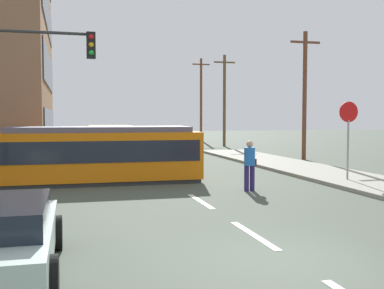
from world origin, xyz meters
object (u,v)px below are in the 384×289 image
(utility_pole_far, at_px, (224,99))
(traffic_light_mast, at_px, (35,76))
(utility_pole_mid, at_px, (305,93))
(stop_sign, at_px, (348,124))
(streetcar_tram, at_px, (100,153))
(pedestrian_crossing, at_px, (250,163))
(utility_pole_distant, at_px, (201,98))
(parked_sedan_mid, at_px, (31,158))
(city_bus, at_px, (112,140))

(utility_pole_far, bearing_deg, traffic_light_mast, -122.53)
(traffic_light_mast, height_order, utility_pole_mid, utility_pole_mid)
(stop_sign, bearing_deg, streetcar_tram, 163.68)
(traffic_light_mast, bearing_deg, utility_pole_mid, 31.66)
(pedestrian_crossing, xyz_separation_m, utility_pole_distant, (7.48, 31.67, 3.43))
(pedestrian_crossing, bearing_deg, stop_sign, 10.75)
(parked_sedan_mid, height_order, traffic_light_mast, traffic_light_mast)
(utility_pole_distant, bearing_deg, pedestrian_crossing, -103.29)
(traffic_light_mast, xyz_separation_m, utility_pole_mid, (14.07, 8.68, 0.10))
(parked_sedan_mid, relative_size, utility_pole_mid, 0.56)
(traffic_light_mast, height_order, utility_pole_far, utility_pole_far)
(utility_pole_far, bearing_deg, streetcar_tram, -121.10)
(utility_pole_distant, bearing_deg, parked_sedan_mid, -121.49)
(streetcar_tram, distance_m, pedestrian_crossing, 5.76)
(stop_sign, bearing_deg, pedestrian_crossing, -169.25)
(streetcar_tram, relative_size, traffic_light_mast, 1.40)
(streetcar_tram, height_order, utility_pole_mid, utility_pole_mid)
(parked_sedan_mid, xyz_separation_m, utility_pole_mid, (14.71, 2.42, 3.19))
(pedestrian_crossing, distance_m, utility_pole_distant, 32.72)
(pedestrian_crossing, relative_size, parked_sedan_mid, 0.41)
(streetcar_tram, distance_m, utility_pole_far, 22.36)
(city_bus, bearing_deg, stop_sign, -58.70)
(pedestrian_crossing, bearing_deg, traffic_light_mast, 170.70)
(utility_pole_distant, bearing_deg, traffic_light_mast, -114.99)
(streetcar_tram, distance_m, parked_sedan_mid, 4.85)
(utility_pole_far, xyz_separation_m, utility_pole_distant, (0.67, 9.28, 0.43))
(utility_pole_mid, bearing_deg, city_bus, 162.27)
(utility_pole_far, bearing_deg, pedestrian_crossing, -106.92)
(streetcar_tram, xyz_separation_m, utility_pole_distant, (12.12, 28.27, 3.29))
(parked_sedan_mid, height_order, utility_pole_distant, utility_pole_distant)
(stop_sign, bearing_deg, parked_sedan_mid, 150.59)
(streetcar_tram, height_order, utility_pole_distant, utility_pole_distant)
(utility_pole_distant, bearing_deg, utility_pole_mid, -90.46)
(city_bus, relative_size, parked_sedan_mid, 1.36)
(parked_sedan_mid, relative_size, stop_sign, 1.42)
(stop_sign, xyz_separation_m, utility_pole_distant, (3.25, 30.86, 2.18))
(parked_sedan_mid, xyz_separation_m, stop_sign, (11.63, -6.56, 1.57))
(traffic_light_mast, bearing_deg, stop_sign, -1.59)
(utility_pole_mid, relative_size, utility_pole_distant, 0.87)
(parked_sedan_mid, relative_size, utility_pole_far, 0.54)
(stop_sign, distance_m, utility_pole_distant, 31.11)
(parked_sedan_mid, distance_m, traffic_light_mast, 7.01)
(city_bus, distance_m, stop_sign, 14.52)
(parked_sedan_mid, bearing_deg, stop_sign, -29.41)
(streetcar_tram, relative_size, stop_sign, 2.58)
(traffic_light_mast, relative_size, utility_pole_mid, 0.73)
(traffic_light_mast, bearing_deg, utility_pole_distant, 65.01)
(utility_pole_far, relative_size, utility_pole_distant, 0.90)
(streetcar_tram, bearing_deg, utility_pole_far, 58.90)
(utility_pole_mid, xyz_separation_m, utility_pole_far, (-0.49, 12.61, 0.13))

